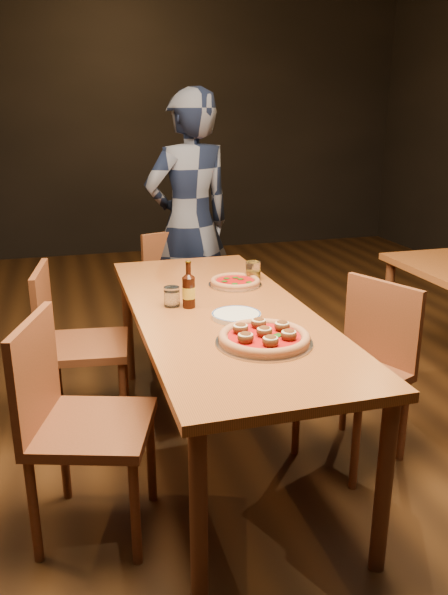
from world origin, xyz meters
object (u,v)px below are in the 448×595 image
object	(u,v)px
chair_main_nw	(92,425)
diner	(190,225)
beer_bottle	(189,291)
table_main	(221,323)
pizza_meatball	(264,337)
amber_glass	(253,271)
water_glass	(172,297)
chair_main_e	(353,373)
chair_main_sw	(86,345)
chair_end	(186,297)
pizza_margherita	(235,282)
plate_stack	(236,315)

from	to	relation	value
chair_main_nw	diner	world-z (taller)	diner
chair_main_nw	beer_bottle	xyz separation A→B (m)	(0.50, 0.49, 0.36)
table_main	pizza_meatball	bearing A→B (deg)	-83.83
beer_bottle	amber_glass	xyz separation A→B (m)	(0.44, 0.36, -0.03)
water_glass	chair_main_e	bearing A→B (deg)	-23.26
pizza_meatball	amber_glass	xyz separation A→B (m)	(0.25, 0.88, 0.02)
chair_main_e	beer_bottle	distance (m)	0.87
chair_main_nw	chair_main_sw	world-z (taller)	chair_main_nw
chair_end	beer_bottle	xyz separation A→B (m)	(-0.21, -1.07, 0.38)
pizza_margherita	amber_glass	world-z (taller)	amber_glass
chair_main_nw	beer_bottle	size ratio (longest dim) A/B	4.33
chair_main_nw	diner	xyz separation A→B (m)	(0.80, 1.79, 0.42)
chair_main_e	pizza_margherita	world-z (taller)	chair_main_e
chair_main_e	diner	distance (m)	1.72
table_main	chair_end	size ratio (longest dim) A/B	2.21
chair_main_sw	plate_stack	distance (m)	0.92
pizza_margherita	beer_bottle	world-z (taller)	beer_bottle
pizza_margherita	beer_bottle	distance (m)	0.44
chair_main_e	diner	size ratio (longest dim) A/B	0.51
pizza_meatball	plate_stack	xyz separation A→B (m)	(-0.02, 0.32, -0.02)
pizza_meatball	beer_bottle	size ratio (longest dim) A/B	1.78
amber_glass	pizza_meatball	bearing A→B (deg)	-105.88
amber_glass	chair_main_sw	bearing A→B (deg)	179.09
chair_main_e	amber_glass	world-z (taller)	chair_main_e
pizza_margherita	plate_stack	size ratio (longest dim) A/B	1.28
pizza_meatball	water_glass	xyz separation A→B (m)	(-0.26, 0.56, 0.02)
table_main	diner	size ratio (longest dim) A/B	1.12
table_main	chair_end	bearing A→B (deg)	86.35
table_main	chair_main_e	bearing A→B (deg)	-22.51
table_main	beer_bottle	size ratio (longest dim) A/B	9.15
pizza_margherita	diner	xyz separation A→B (m)	(-0.02, 1.01, 0.12)
plate_stack	beer_bottle	distance (m)	0.27
water_glass	chair_main_sw	bearing A→B (deg)	140.30
chair_main_e	pizza_meatball	distance (m)	0.66
chair_main_e	diner	xyz separation A→B (m)	(-0.42, 1.61, 0.44)
chair_end	pizza_meatball	world-z (taller)	chair_end
chair_main_nw	pizza_meatball	world-z (taller)	chair_main_nw
chair_main_nw	chair_main_sw	distance (m)	0.87
diner	amber_glass	bearing A→B (deg)	81.97
water_glass	table_main	bearing A→B (deg)	-25.26
water_glass	amber_glass	world-z (taller)	amber_glass
chair_main_e	plate_stack	bearing A→B (deg)	-123.45
chair_main_nw	plate_stack	xyz separation A→B (m)	(0.67, 0.29, 0.29)
chair_end	pizza_margherita	distance (m)	0.85
chair_main_sw	pizza_margherita	size ratio (longest dim) A/B	3.26
diner	chair_main_sw	bearing A→B (deg)	33.62
beer_bottle	chair_main_e	bearing A→B (deg)	-22.67
table_main	chair_main_nw	xyz separation A→B (m)	(-0.64, -0.43, -0.21)
table_main	beer_bottle	world-z (taller)	beer_bottle
pizza_meatball	chair_main_e	bearing A→B (deg)	22.35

